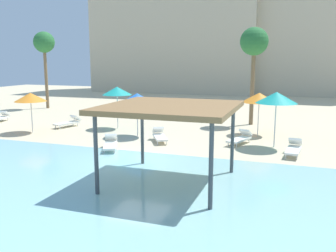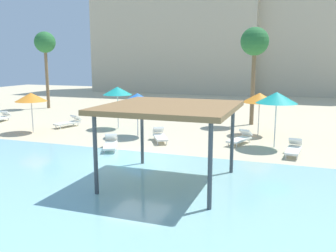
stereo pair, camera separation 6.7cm
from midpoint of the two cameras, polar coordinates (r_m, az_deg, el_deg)
name	(u,v)px [view 2 (the right image)]	position (r m, az deg, el deg)	size (l,w,h in m)	color
ground_plane	(139,161)	(16.32, -4.48, -5.55)	(80.00, 80.00, 0.00)	beige
lagoon_water	(70,204)	(11.97, -14.92, -11.80)	(44.00, 13.50, 0.04)	#8CC6CC
shade_pavilion	(170,109)	(12.87, 0.44, 2.60)	(4.55, 4.55, 2.89)	#42474C
beach_umbrella_teal_0	(277,98)	(19.22, 16.76, 4.27)	(2.08, 2.08, 2.86)	silver
beach_umbrella_blue_1	(137,98)	(21.22, -4.73, 4.36)	(2.08, 2.08, 2.55)	silver
beach_umbrella_orange_2	(31,97)	(23.88, -20.60, 4.26)	(1.93, 1.93, 2.47)	silver
beach_umbrella_teal_4	(117,91)	(23.94, -7.85, 5.48)	(1.92, 1.92, 2.74)	silver
beach_umbrella_orange_7	(260,98)	(22.26, 14.24, 4.33)	(2.09, 2.09, 2.54)	silver
lounge_chair_1	(111,143)	(18.48, -8.88, -2.69)	(1.32, 1.98, 0.74)	white
lounge_chair_2	(241,138)	(19.88, 11.42, -1.85)	(1.20, 1.99, 0.74)	white
lounge_chair_3	(1,117)	(29.24, -24.64, 1.28)	(0.91, 1.97, 0.74)	white
lounge_chair_4	(294,148)	(18.26, 19.22, -3.31)	(0.78, 1.95, 0.74)	white
lounge_chair_5	(69,122)	(25.39, -15.17, 0.62)	(1.16, 1.99, 0.74)	white
lounge_chair_6	(160,135)	(20.13, -1.19, -1.49)	(1.44, 1.95, 0.74)	white
palm_tree_1	(45,44)	(35.65, -18.66, 12.03)	(1.90, 1.90, 6.98)	brown
palm_tree_2	(255,44)	(25.73, 13.49, 12.39)	(1.90, 1.90, 6.63)	brown
hotel_block_0	(177,19)	(52.75, 1.53, 16.39)	(22.65, 8.85, 20.04)	beige
hotel_block_1	(300,11)	(52.06, 20.01, 16.56)	(22.19, 9.40, 21.28)	beige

